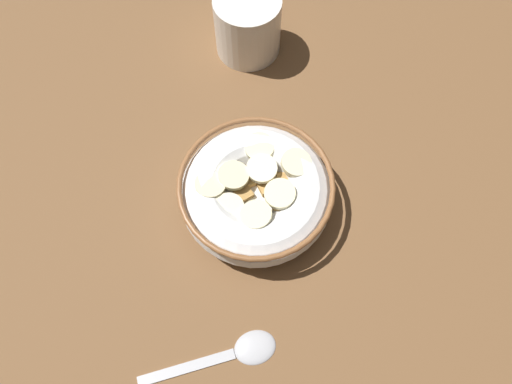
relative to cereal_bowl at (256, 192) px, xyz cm
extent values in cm
cube|color=brown|center=(-0.02, -0.02, -3.87)|extent=(137.61, 137.61, 2.00)
cylinder|color=white|center=(-0.02, -0.02, -2.57)|extent=(9.09, 9.09, 0.60)
torus|color=white|center=(-0.02, -0.02, -0.26)|extent=(16.53, 16.53, 5.23)
torus|color=brown|center=(-0.02, -0.02, 2.06)|extent=(16.64, 16.64, 0.60)
cylinder|color=white|center=(-0.02, -0.02, 0.21)|extent=(13.40, 13.40, 0.40)
cube|color=tan|center=(4.40, -1.97, 0.73)|extent=(2.42, 2.42, 0.90)
cube|color=tan|center=(-2.68, -2.13, 0.91)|extent=(2.43, 2.43, 0.91)
cube|color=#B78947|center=(1.53, 1.33, 0.71)|extent=(2.37, 2.38, 0.90)
cube|color=tan|center=(-5.10, 2.84, 0.86)|extent=(2.02, 1.95, 0.97)
cube|color=tan|center=(-2.59, 2.07, 0.89)|extent=(2.31, 2.26, 1.00)
cube|color=#AD7F42|center=(-0.14, 1.39, 0.73)|extent=(2.06, 2.05, 0.76)
cube|color=#AD7F42|center=(0.05, -1.18, 0.71)|extent=(1.92, 1.88, 0.87)
cube|color=#B78947|center=(3.66, 3.93, 0.97)|extent=(1.97, 1.92, 0.91)
cube|color=#AD7F42|center=(-4.49, 0.67, 0.81)|extent=(2.34, 2.37, 0.95)
cube|color=#B78947|center=(0.08, 5.44, 0.91)|extent=(2.15, 2.17, 0.83)
cube|color=tan|center=(0.90, -4.78, 0.90)|extent=(2.30, 2.34, 0.99)
cube|color=#AD7F42|center=(3.66, 2.13, 0.96)|extent=(2.18, 2.22, 0.94)
cube|color=tan|center=(2.30, 5.11, 0.76)|extent=(1.87, 1.85, 0.81)
cube|color=tan|center=(5.77, 0.43, 0.78)|extent=(2.40, 2.39, 0.86)
cube|color=#AD7F42|center=(0.19, -3.18, 0.90)|extent=(2.23, 2.20, 0.87)
cube|color=tan|center=(-2.20, -3.64, 0.81)|extent=(2.31, 2.30, 0.83)
cube|color=tan|center=(1.42, -0.51, 0.76)|extent=(1.94, 1.90, 0.87)
cube|color=#AD7F42|center=(-3.53, 4.40, 0.74)|extent=(2.31, 2.33, 0.88)
cylinder|color=beige|center=(-3.22, 1.02, 1.92)|extent=(3.73, 3.76, 1.39)
cylinder|color=#F4EABC|center=(1.07, -4.88, 2.08)|extent=(4.30, 4.29, 1.21)
cylinder|color=beige|center=(1.76, 1.90, 1.94)|extent=(4.32, 4.33, 0.83)
cylinder|color=#F4EABC|center=(-1.52, 3.43, 1.53)|extent=(4.61, 4.59, 1.31)
cylinder|color=beige|center=(-1.78, -2.05, 2.03)|extent=(3.76, 3.79, 0.97)
cylinder|color=#F9EFC6|center=(1.59, -1.21, 2.00)|extent=(4.43, 4.41, 0.88)
cylinder|color=beige|center=(4.25, -1.80, 1.86)|extent=(4.36, 4.36, 1.12)
cylinder|color=beige|center=(1.51, 4.52, 1.94)|extent=(4.67, 4.67, 1.08)
ellipsoid|color=#B7B7BC|center=(-14.94, 4.96, -2.47)|extent=(3.50, 4.39, 0.80)
cube|color=#B7B7BC|center=(-14.66, 11.95, -2.69)|extent=(1.40, 9.78, 0.36)
cylinder|color=white|center=(21.81, -6.05, 1.12)|extent=(8.38, 8.38, 7.99)
torus|color=white|center=(26.00, -6.05, 1.12)|extent=(5.27, 0.80, 5.27)
camera|label=1|loc=(-19.18, 6.25, 45.52)|focal=32.26mm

